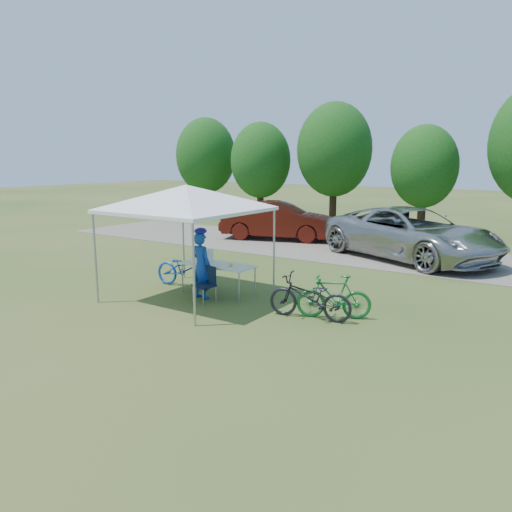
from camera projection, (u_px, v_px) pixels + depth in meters
The scene contains 14 objects.
ground at pixel (189, 298), 12.13m from camera, with size 100.00×100.00×0.00m, color #2D5119.
gravel_strip at pixel (332, 249), 18.63m from camera, with size 24.00×5.00×0.02m, color gray.
canopy at pixel (186, 188), 11.62m from camera, with size 4.53×4.53×3.00m.
treeline at pixel (385, 154), 23.04m from camera, with size 24.89×4.28×6.30m.
folding_table at pixel (218, 266), 12.31m from camera, with size 1.87×0.78×0.77m.
folding_chair at pixel (207, 281), 11.72m from camera, with size 0.50×0.52×0.84m.
cooler at pixel (203, 255), 12.53m from camera, with size 0.46×0.31×0.33m.
ice_cream_cup at pixel (231, 265), 12.01m from camera, with size 0.08×0.08×0.06m, color gold.
cyclist at pixel (201, 266), 11.94m from camera, with size 0.59×0.38×1.61m, color #133B9F.
bike_blue at pixel (186, 269), 13.06m from camera, with size 0.64×1.83×0.96m, color #144AB4.
bike_green at pixel (334, 297), 10.49m from camera, with size 0.44×1.56×0.94m, color #19702C.
bike_dark at pixel (310, 297), 10.43m from camera, with size 0.63×1.80×0.95m, color black.
minivan at pixel (411, 234), 16.57m from camera, with size 2.85×6.18×1.72m, color #ABACA7.
sedan at pixel (278, 221), 20.71m from camera, with size 1.65×4.73×1.56m, color #4A120C.
Camera 1 is at (7.92, -8.78, 3.32)m, focal length 35.00 mm.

